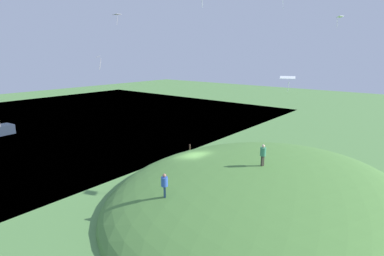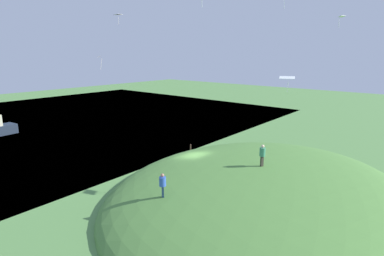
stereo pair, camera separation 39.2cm
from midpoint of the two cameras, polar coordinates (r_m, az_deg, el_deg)
name	(u,v)px [view 1 (the left image)]	position (r m, az deg, el deg)	size (l,w,h in m)	color
ground_plane	(193,171)	(30.21, -0.26, -8.03)	(160.00, 160.00, 0.00)	#528342
lake_water	(35,124)	(57.11, -27.57, 0.64)	(59.16, 80.00, 0.40)	#3D6286
grass_hill	(261,193)	(26.32, 12.36, -11.79)	(22.87, 27.64, 4.39)	#4B7C37
person_walking_path	(263,153)	(25.52, 12.80, -4.54)	(0.61, 0.61, 1.85)	#302D25
person_with_child	(164,183)	(20.91, -5.75, -10.22)	(0.65, 0.65, 1.70)	navy
kite_3	(98,58)	(35.04, -17.52, 12.47)	(0.73, 0.69, 1.48)	silver
kite_4	(117,15)	(39.60, -14.29, 19.97)	(1.01, 0.72, 1.23)	silver
kite_5	(288,78)	(24.39, 17.13, 9.01)	(1.33, 1.14, 1.19)	white
kite_9	(340,17)	(38.44, 25.79, 18.24)	(0.72, 0.82, 1.22)	white
mooring_post	(190,148)	(35.55, -0.72, -3.85)	(0.14, 0.14, 0.92)	brown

